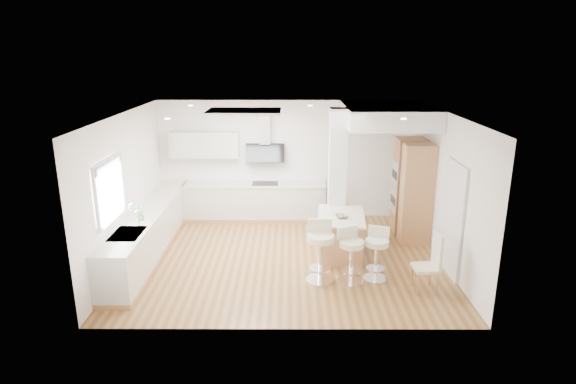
{
  "coord_description": "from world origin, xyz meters",
  "views": [
    {
      "loc": [
        0.07,
        -8.64,
        3.91
      ],
      "look_at": [
        0.04,
        0.4,
        1.23
      ],
      "focal_mm": 30.0,
      "sensor_mm": 36.0,
      "label": 1
    }
  ],
  "objects_px": {
    "peninsula": "(340,235)",
    "bar_stool_b": "(351,252)",
    "bar_stool_c": "(377,251)",
    "bar_stool_a": "(320,248)",
    "dining_chair": "(431,260)"
  },
  "relations": [
    {
      "from": "bar_stool_c",
      "to": "dining_chair",
      "type": "xyz_separation_m",
      "value": [
        0.83,
        -0.42,
        0.02
      ]
    },
    {
      "from": "peninsula",
      "to": "bar_stool_c",
      "type": "xyz_separation_m",
      "value": [
        0.52,
        -1.06,
        0.12
      ]
    },
    {
      "from": "bar_stool_a",
      "to": "bar_stool_c",
      "type": "bearing_deg",
      "value": 1.11
    },
    {
      "from": "bar_stool_a",
      "to": "bar_stool_c",
      "type": "height_order",
      "value": "bar_stool_a"
    },
    {
      "from": "peninsula",
      "to": "bar_stool_b",
      "type": "bearing_deg",
      "value": -82.17
    },
    {
      "from": "bar_stool_a",
      "to": "dining_chair",
      "type": "distance_m",
      "value": 1.86
    },
    {
      "from": "bar_stool_b",
      "to": "bar_stool_a",
      "type": "bearing_deg",
      "value": 151.22
    },
    {
      "from": "dining_chair",
      "to": "bar_stool_b",
      "type": "bearing_deg",
      "value": 162.51
    },
    {
      "from": "bar_stool_a",
      "to": "bar_stool_b",
      "type": "xyz_separation_m",
      "value": [
        0.53,
        -0.05,
        -0.06
      ]
    },
    {
      "from": "peninsula",
      "to": "bar_stool_b",
      "type": "xyz_separation_m",
      "value": [
        0.06,
        -1.18,
        0.14
      ]
    },
    {
      "from": "peninsula",
      "to": "dining_chair",
      "type": "distance_m",
      "value": 2.01
    },
    {
      "from": "bar_stool_b",
      "to": "dining_chair",
      "type": "height_order",
      "value": "dining_chair"
    },
    {
      "from": "peninsula",
      "to": "bar_stool_b",
      "type": "relative_size",
      "value": 1.45
    },
    {
      "from": "bar_stool_b",
      "to": "bar_stool_c",
      "type": "xyz_separation_m",
      "value": [
        0.46,
        0.11,
        -0.02
      ]
    },
    {
      "from": "bar_stool_b",
      "to": "bar_stool_c",
      "type": "height_order",
      "value": "bar_stool_b"
    }
  ]
}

